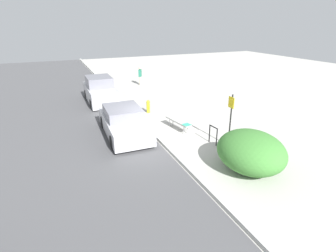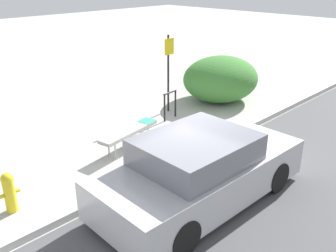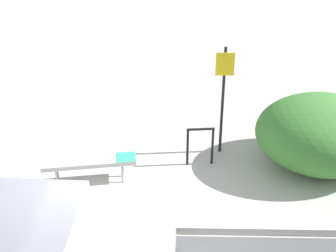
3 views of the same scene
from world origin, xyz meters
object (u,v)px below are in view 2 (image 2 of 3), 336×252
(bike_rack, at_px, (170,102))
(parked_car_near, at_px, (200,171))
(sign_post, at_px, (169,67))
(bench, at_px, (129,132))
(fire_hydrant, at_px, (9,191))

(bike_rack, height_order, parked_car_near, parked_car_near)
(bike_rack, xyz_separation_m, sign_post, (0.45, 0.50, 0.88))
(bench, bearing_deg, parked_car_near, -110.72)
(sign_post, bearing_deg, bench, -155.02)
(parked_car_near, bearing_deg, fire_hydrant, 142.49)
(sign_post, xyz_separation_m, fire_hydrant, (-5.66, -1.64, -0.98))
(sign_post, relative_size, fire_hydrant, 3.01)
(bench, bearing_deg, bike_rack, 8.48)
(sign_post, bearing_deg, fire_hydrant, -163.83)
(bike_rack, xyz_separation_m, fire_hydrant, (-5.21, -1.14, -0.09))
(bench, height_order, fire_hydrant, fire_hydrant)
(bench, relative_size, fire_hydrant, 2.32)
(bike_rack, distance_m, sign_post, 1.11)
(bench, distance_m, fire_hydrant, 3.17)
(bench, relative_size, bike_rack, 2.15)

